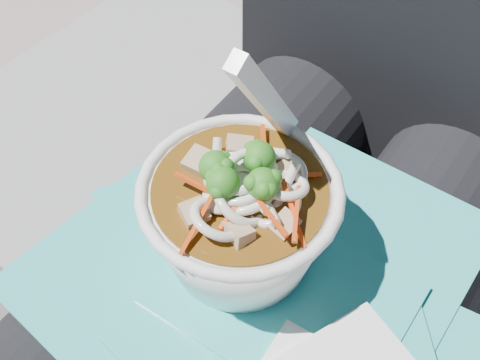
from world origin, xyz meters
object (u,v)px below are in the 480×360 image
Objects in this scene: lap at (254,307)px; person_body at (310,218)px; udon_bowl at (241,213)px; plastic_bag at (271,306)px; stone_ledge at (313,330)px.

lap is 0.49× the size of person_body.
udon_bowl is at bearing -137.18° from lap.
person_body is 0.14m from plastic_bag.
person_body is at bearing 90.00° from lap.
udon_bowl reaches higher than plastic_bag.
person_body reaches higher than udon_bowl.
stone_ledge is 0.33m from lap.
udon_bowl reaches higher than lap.
plastic_bag is (0.03, -0.18, 0.38)m from stone_ledge.
person_body is 2.66× the size of plastic_bag.
lap reaches higher than stone_ledge.
person_body is (0.00, -0.06, 0.32)m from stone_ledge.
person_body is 0.15m from udon_bowl.
person_body is (0.00, 0.09, 0.03)m from lap.
stone_ledge is at bearing 90.00° from lap.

